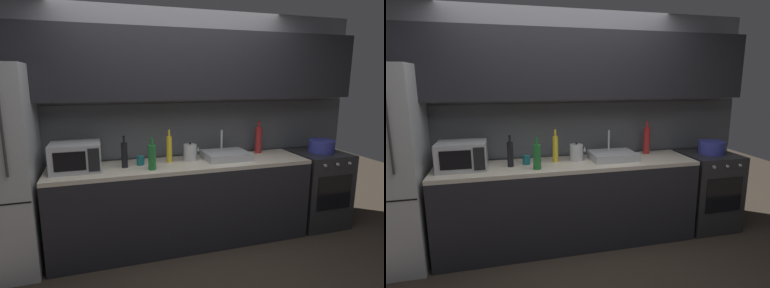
# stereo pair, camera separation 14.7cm
# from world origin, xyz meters

# --- Properties ---
(back_wall) EXTENTS (4.45, 0.44, 2.50)m
(back_wall) POSITION_xyz_m (0.00, 1.20, 1.55)
(back_wall) COLOR slate
(back_wall) RESTS_ON ground
(counter_run) EXTENTS (2.71, 0.60, 0.90)m
(counter_run) POSITION_xyz_m (0.00, 0.90, 0.45)
(counter_run) COLOR black
(counter_run) RESTS_ON ground
(oven_range) EXTENTS (0.60, 0.62, 0.90)m
(oven_range) POSITION_xyz_m (1.69, 0.90, 0.45)
(oven_range) COLOR #232326
(oven_range) RESTS_ON ground
(microwave) EXTENTS (0.46, 0.35, 0.27)m
(microwave) POSITION_xyz_m (-1.05, 0.92, 1.04)
(microwave) COLOR #A8AAAF
(microwave) RESTS_ON counter_run
(sink_basin) EXTENTS (0.48, 0.38, 0.30)m
(sink_basin) POSITION_xyz_m (0.49, 0.93, 0.94)
(sink_basin) COLOR #ADAFB5
(sink_basin) RESTS_ON counter_run
(kettle) EXTENTS (0.18, 0.14, 0.20)m
(kettle) POSITION_xyz_m (0.10, 0.97, 0.99)
(kettle) COLOR #B7BABF
(kettle) RESTS_ON counter_run
(wine_bottle_dark) EXTENTS (0.06, 0.06, 0.32)m
(wine_bottle_dark) POSITION_xyz_m (-0.60, 0.90, 1.03)
(wine_bottle_dark) COLOR black
(wine_bottle_dark) RESTS_ON counter_run
(wine_bottle_green) EXTENTS (0.08, 0.08, 0.31)m
(wine_bottle_green) POSITION_xyz_m (-0.35, 0.74, 1.03)
(wine_bottle_green) COLOR #1E6B2D
(wine_bottle_green) RESTS_ON counter_run
(wine_bottle_red) EXTENTS (0.08, 0.08, 0.38)m
(wine_bottle_red) POSITION_xyz_m (0.97, 1.09, 1.06)
(wine_bottle_red) COLOR #A82323
(wine_bottle_red) RESTS_ON counter_run
(wine_bottle_yellow) EXTENTS (0.06, 0.06, 0.35)m
(wine_bottle_yellow) POSITION_xyz_m (-0.13, 0.97, 1.04)
(wine_bottle_yellow) COLOR gold
(wine_bottle_yellow) RESTS_ON counter_run
(mug_teal) EXTENTS (0.08, 0.08, 0.09)m
(mug_teal) POSITION_xyz_m (-0.44, 0.95, 0.95)
(mug_teal) COLOR #19666B
(mug_teal) RESTS_ON counter_run
(cooking_pot) EXTENTS (0.30, 0.30, 0.15)m
(cooking_pot) POSITION_xyz_m (1.71, 0.90, 0.97)
(cooking_pot) COLOR #333899
(cooking_pot) RESTS_ON oven_range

